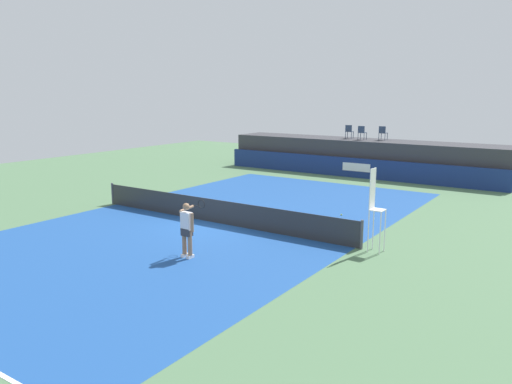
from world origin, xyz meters
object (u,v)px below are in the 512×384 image
spectator_chair_far_left (349,131)px  net_post_far (362,235)px  spectator_chair_center (383,132)px  net_post_near (113,194)px  spectator_chair_left (362,132)px  tennis_ball (341,215)px  umpire_chair (375,204)px  tennis_player (187,228)px

spectator_chair_far_left → net_post_far: (7.32, -15.45, -2.19)m
spectator_chair_far_left → spectator_chair_center: bearing=1.4°
net_post_near → spectator_chair_left: bearing=67.7°
spectator_chair_far_left → tennis_ball: size_ratio=13.06×
spectator_chair_far_left → net_post_near: 16.41m
tennis_ball → spectator_chair_far_left: bearing=112.6°
spectator_chair_far_left → tennis_ball: (4.80, -11.50, -2.66)m
spectator_chair_far_left → spectator_chair_left: same height
net_post_near → spectator_chair_center: bearing=64.6°
umpire_chair → spectator_chair_left: bearing=113.9°
umpire_chair → tennis_player: bearing=-139.9°
umpire_chair → tennis_player: (-4.63, -3.90, -0.63)m
net_post_near → tennis_ball: size_ratio=14.71×
umpire_chair → net_post_near: bearing=-180.0°
spectator_chair_far_left → spectator_chair_left: (1.07, -0.42, 0.00)m
tennis_player → tennis_ball: bearing=77.7°
net_post_near → tennis_player: (8.16, -3.89, 0.46)m
net_post_far → tennis_ball: (-2.52, 3.94, -0.46)m
spectator_chair_left → tennis_player: size_ratio=0.50×
spectator_chair_center → net_post_near: bearing=-115.4°
umpire_chair → tennis_ball: umpire_chair is taller
net_post_far → umpire_chair: bearing=0.4°
spectator_chair_center → umpire_chair: size_ratio=0.32×
spectator_chair_left → tennis_ball: bearing=-71.4°
net_post_near → tennis_ball: (9.88, 3.94, -0.46)m
net_post_near → net_post_far: size_ratio=1.00×
umpire_chair → tennis_player: size_ratio=1.56×
spectator_chair_far_left → net_post_far: spectator_chair_far_left is taller
net_post_near → net_post_far: 12.40m
spectator_chair_left → net_post_near: 16.38m
spectator_chair_center → tennis_player: spectator_chair_center is taller
spectator_chair_center → umpire_chair: spectator_chair_center is taller
spectator_chair_left → umpire_chair: spectator_chair_left is taller
spectator_chair_center → tennis_player: bearing=-87.6°
net_post_far → tennis_player: size_ratio=0.56×
spectator_chair_far_left → spectator_chair_left: size_ratio=1.00×
spectator_chair_far_left → spectator_chair_center: same height
spectator_chair_center → tennis_ball: bearing=-77.7°
tennis_player → spectator_chair_center: bearing=92.4°
net_post_far → tennis_player: (-4.24, -3.89, 0.46)m
umpire_chair → tennis_ball: bearing=126.5°
spectator_chair_far_left → tennis_ball: 12.74m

